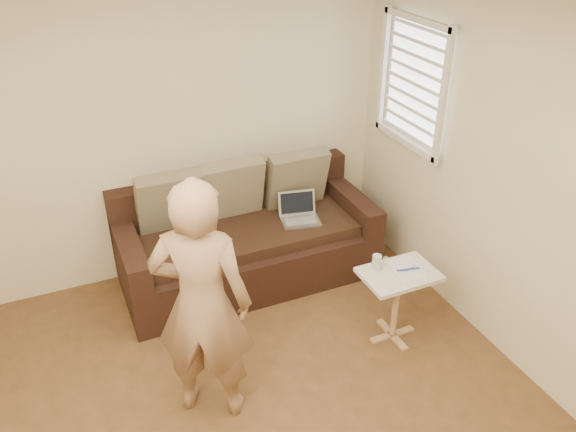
{
  "coord_description": "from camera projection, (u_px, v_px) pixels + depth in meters",
  "views": [
    {
      "loc": [
        -0.84,
        -2.31,
        3.12
      ],
      "look_at": [
        0.8,
        1.4,
        0.78
      ],
      "focal_mm": 36.42,
      "sensor_mm": 36.0,
      "label": 1
    }
  ],
  "objects": [
    {
      "name": "ceiling",
      "position": [
        248.0,
        27.0,
        2.39
      ],
      "size": [
        4.5,
        4.5,
        0.0
      ],
      "primitive_type": "plane",
      "rotation": [
        3.14,
        0.0,
        0.0
      ],
      "color": "white",
      "rests_on": "wall_back"
    },
    {
      "name": "wall_back",
      "position": [
        158.0,
        134.0,
        4.82
      ],
      "size": [
        4.0,
        0.0,
        4.0
      ],
      "primitive_type": "plane",
      "rotation": [
        1.57,
        0.0,
        0.0
      ],
      "color": "beige",
      "rests_on": "ground"
    },
    {
      "name": "wall_right",
      "position": [
        547.0,
        208.0,
        3.74
      ],
      "size": [
        0.0,
        4.5,
        4.5
      ],
      "primitive_type": "plane",
      "rotation": [
        1.57,
        0.0,
        -1.57
      ],
      "color": "beige",
      "rests_on": "ground"
    },
    {
      "name": "window_blinds",
      "position": [
        413.0,
        83.0,
        4.71
      ],
      "size": [
        0.12,
        0.88,
        1.08
      ],
      "primitive_type": null,
      "color": "white",
      "rests_on": "wall_right"
    },
    {
      "name": "sofa",
      "position": [
        248.0,
        237.0,
        5.09
      ],
      "size": [
        2.2,
        0.95,
        0.85
      ],
      "primitive_type": null,
      "color": "black",
      "rests_on": "ground"
    },
    {
      "name": "pillow_left",
      "position": [
        170.0,
        202.0,
        4.88
      ],
      "size": [
        0.55,
        0.29,
        0.57
      ],
      "primitive_type": null,
      "rotation": [
        0.28,
        0.0,
        0.0
      ],
      "color": "#6D6350",
      "rests_on": "sofa"
    },
    {
      "name": "pillow_mid",
      "position": [
        232.0,
        189.0,
        5.08
      ],
      "size": [
        0.55,
        0.27,
        0.57
      ],
      "primitive_type": null,
      "rotation": [
        0.24,
        0.0,
        0.0
      ],
      "color": "#7A7457",
      "rests_on": "sofa"
    },
    {
      "name": "pillow_right",
      "position": [
        297.0,
        179.0,
        5.25
      ],
      "size": [
        0.55,
        0.28,
        0.57
      ],
      "primitive_type": null,
      "rotation": [
        0.26,
        0.0,
        0.0
      ],
      "color": "#6D6350",
      "rests_on": "sofa"
    },
    {
      "name": "laptop_silver",
      "position": [
        301.0,
        222.0,
        5.12
      ],
      "size": [
        0.37,
        0.3,
        0.22
      ],
      "primitive_type": null,
      "rotation": [
        0.0,
        0.0,
        -0.21
      ],
      "color": "#B7BABC",
      "rests_on": "sofa"
    },
    {
      "name": "laptop_white",
      "position": [
        204.0,
        246.0,
        4.79
      ],
      "size": [
        0.37,
        0.31,
        0.23
      ],
      "primitive_type": null,
      "rotation": [
        0.0,
        0.0,
        0.26
      ],
      "color": "white",
      "rests_on": "sofa"
    },
    {
      "name": "person",
      "position": [
        202.0,
        304.0,
        3.58
      ],
      "size": [
        0.76,
        0.68,
        1.73
      ],
      "primitive_type": "imported",
      "rotation": [
        0.0,
        0.0,
        2.63
      ],
      "color": "#9D7955",
      "rests_on": "ground"
    },
    {
      "name": "side_table",
      "position": [
        396.0,
        305.0,
        4.46
      ],
      "size": [
        0.56,
        0.39,
        0.61
      ],
      "primitive_type": null,
      "color": "silver",
      "rests_on": "ground"
    },
    {
      "name": "drinking_glass",
      "position": [
        377.0,
        262.0,
        4.31
      ],
      "size": [
        0.07,
        0.07,
        0.12
      ],
      "primitive_type": null,
      "color": "silver",
      "rests_on": "side_table"
    },
    {
      "name": "scissors",
      "position": [
        408.0,
        270.0,
        4.32
      ],
      "size": [
        0.2,
        0.14,
        0.02
      ],
      "primitive_type": null,
      "rotation": [
        0.0,
        0.0,
        0.24
      ],
      "color": "silver",
      "rests_on": "side_table"
    },
    {
      "name": "paper_on_table",
      "position": [
        407.0,
        268.0,
        4.34
      ],
      "size": [
        0.25,
        0.33,
        0.0
      ],
      "primitive_type": null,
      "rotation": [
        0.0,
        0.0,
        -0.14
      ],
      "color": "white",
      "rests_on": "side_table"
    },
    {
      "name": "striped_box",
      "position": [
        388.0,
        274.0,
        5.19
      ],
      "size": [
        0.25,
        0.25,
        0.16
      ],
      "primitive_type": null,
      "color": "#D01F70",
      "rests_on": "ground"
    }
  ]
}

